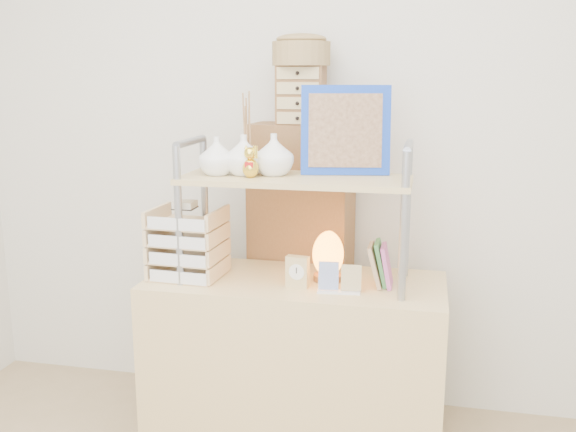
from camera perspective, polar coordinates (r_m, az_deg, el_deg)
name	(u,v)px	position (r m, az deg, el deg)	size (l,w,h in m)	color
room_shell	(232,21)	(1.70, -5.04, 16.90)	(3.42, 3.41, 2.61)	silver
desk	(295,366)	(2.75, 0.61, -13.16)	(1.20, 0.50, 0.75)	tan
cabinet	(301,270)	(2.98, 1.19, -4.85)	(0.45, 0.24, 1.35)	brown
hutch	(281,168)	(2.53, -0.66, 4.26)	(0.90, 0.34, 0.77)	#9397A1
letter_tray	(187,247)	(2.64, -8.99, -2.74)	(0.27, 0.26, 0.32)	#DABE83
salt_lamp	(328,255)	(2.57, 3.58, -3.52)	(0.13, 0.13, 0.20)	brown
desk_clock	(297,272)	(2.50, 0.85, -4.98)	(0.09, 0.05, 0.12)	tan
postcard_stand	(339,284)	(2.46, 4.56, -6.04)	(0.17, 0.06, 0.12)	white
drawer_chest	(301,95)	(2.83, 1.17, 10.69)	(0.20, 0.16, 0.25)	brown
woven_basket	(301,54)	(2.83, 1.20, 14.23)	(0.25, 0.25, 0.10)	olive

